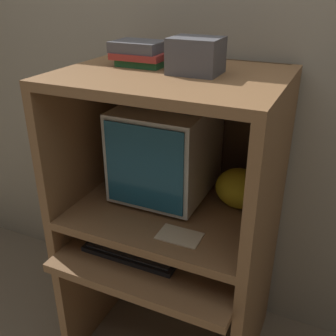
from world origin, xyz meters
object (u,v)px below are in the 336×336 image
Objects in this scene: keyboard at (132,252)px; snack_bag at (240,189)px; crt_monitor at (167,150)px; book_stack at (140,53)px; mouse at (194,266)px; storage_box at (196,56)px.

keyboard is 1.93× the size of snack_bag.
keyboard is at bearing -139.21° from snack_bag.
crt_monitor is 0.41m from book_stack.
mouse is at bearing 4.22° from keyboard.
storage_box is at bearing 115.27° from mouse.
book_stack is at bearing 169.90° from storage_box.
storage_box is at bearing 52.32° from keyboard.
book_stack is 0.25m from storage_box.
mouse is 0.36× the size of snack_bag.
keyboard is 0.27m from mouse.
snack_bag is at bearing 2.34° from crt_monitor.
book_stack is 1.19× the size of storage_box.
snack_bag is (0.35, 0.30, 0.22)m from keyboard.
book_stack reaches higher than mouse.
storage_box reaches higher than mouse.
storage_box is (-0.18, -0.08, 0.54)m from snack_bag.
book_stack is (-0.43, -0.04, 0.52)m from snack_bag.
snack_bag is (0.09, 0.28, 0.22)m from mouse.
mouse is (0.27, 0.02, 0.00)m from keyboard.
book_stack reaches higher than keyboard.
mouse is 0.37m from snack_bag.
mouse is at bearing -35.55° from book_stack.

